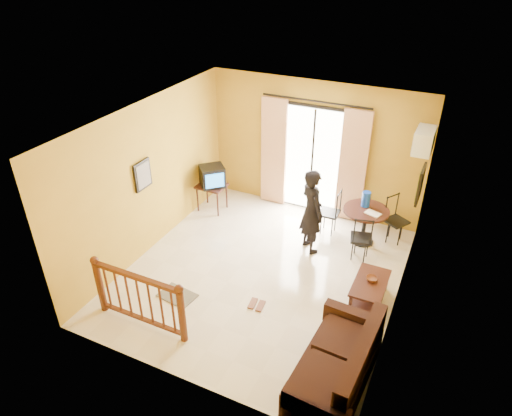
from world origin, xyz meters
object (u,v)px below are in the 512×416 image
at_px(coffee_table, 370,288).
at_px(sofa, 339,366).
at_px(standing_person, 312,211).
at_px(television, 212,176).
at_px(dining_table, 365,217).

distance_m(coffee_table, sofa, 1.75).
bearing_deg(standing_person, television, 29.69).
bearing_deg(television, dining_table, -40.20).
distance_m(dining_table, coffee_table, 1.74).
bearing_deg(dining_table, television, -176.85).
bearing_deg(dining_table, coffee_table, -72.97).
bearing_deg(sofa, dining_table, 102.07).
bearing_deg(standing_person, coffee_table, -174.59).
distance_m(television, coffee_table, 4.03).
distance_m(coffee_table, standing_person, 1.77).
bearing_deg(sofa, coffee_table, 93.73).
height_order(dining_table, coffee_table, dining_table).
xyz_separation_m(dining_table, coffee_table, (0.50, -1.64, -0.30)).
bearing_deg(standing_person, sofa, 157.77).
relative_size(television, sofa, 0.36).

